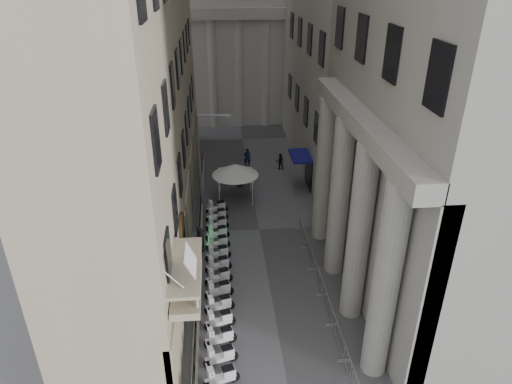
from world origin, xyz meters
TOP-DOWN VIEW (x-y plane):
  - iron_fence at (-4.30, 18.00)m, footprint 0.30×28.00m
  - blue_awning at (4.15, 26.00)m, footprint 1.60×3.00m
  - scooter_3 at (-3.03, 6.88)m, footprint 1.50×0.90m
  - scooter_4 at (-3.03, 8.13)m, footprint 1.50×0.90m
  - scooter_5 at (-3.03, 9.38)m, footprint 1.50×0.90m
  - scooter_6 at (-3.03, 10.63)m, footprint 1.50×0.90m
  - scooter_7 at (-3.03, 11.88)m, footprint 1.50×0.90m
  - scooter_8 at (-3.03, 13.13)m, footprint 1.50×0.90m
  - scooter_9 at (-3.03, 14.38)m, footprint 1.50×0.90m
  - scooter_10 at (-3.03, 15.63)m, footprint 1.50×0.90m
  - scooter_11 at (-3.03, 16.89)m, footprint 1.50×0.90m
  - scooter_12 at (-3.03, 18.14)m, footprint 1.50×0.90m
  - scooter_13 at (-3.03, 19.39)m, footprint 1.50×0.90m
  - scooter_14 at (-3.03, 20.64)m, footprint 1.50×0.90m
  - scooter_15 at (-3.03, 21.89)m, footprint 1.50×0.90m
  - barrier_0 at (2.96, 5.27)m, footprint 0.60×2.40m
  - barrier_1 at (2.96, 7.77)m, footprint 0.60×2.40m
  - barrier_2 at (2.96, 10.27)m, footprint 0.60×2.40m
  - barrier_3 at (2.96, 12.77)m, footprint 0.60×2.40m
  - barrier_4 at (2.96, 15.27)m, footprint 0.60×2.40m
  - barrier_5 at (2.96, 17.77)m, footprint 0.60×2.40m
  - security_tent at (-1.50, 24.40)m, footprint 3.78×3.78m
  - street_lamp at (-3.92, 22.89)m, footprint 2.52×0.36m
  - info_kiosk at (-4.19, 16.99)m, footprint 0.49×0.79m
  - pedestrian_a at (-0.03, 30.83)m, footprint 0.67×0.44m
  - pedestrian_b at (3.00, 29.95)m, footprint 0.80×0.64m
  - pedestrian_c at (-1.00, 26.66)m, footprint 1.01×0.91m

SIDE VIEW (x-z plane):
  - iron_fence at x=-4.30m, z-range -0.70..0.70m
  - blue_awning at x=4.15m, z-range -1.50..1.50m
  - scooter_3 at x=-3.03m, z-range -0.75..0.75m
  - scooter_4 at x=-3.03m, z-range -0.75..0.75m
  - scooter_5 at x=-3.03m, z-range -0.75..0.75m
  - scooter_6 at x=-3.03m, z-range -0.75..0.75m
  - scooter_7 at x=-3.03m, z-range -0.75..0.75m
  - scooter_8 at x=-3.03m, z-range -0.75..0.75m
  - scooter_9 at x=-3.03m, z-range -0.75..0.75m
  - scooter_10 at x=-3.03m, z-range -0.75..0.75m
  - scooter_11 at x=-3.03m, z-range -0.75..0.75m
  - scooter_12 at x=-3.03m, z-range -0.75..0.75m
  - scooter_13 at x=-3.03m, z-range -0.75..0.75m
  - scooter_14 at x=-3.03m, z-range -0.75..0.75m
  - scooter_15 at x=-3.03m, z-range -0.75..0.75m
  - barrier_0 at x=2.96m, z-range -0.55..0.55m
  - barrier_1 at x=2.96m, z-range -0.55..0.55m
  - barrier_2 at x=2.96m, z-range -0.55..0.55m
  - barrier_3 at x=2.96m, z-range -0.55..0.55m
  - barrier_4 at x=2.96m, z-range -0.55..0.55m
  - barrier_5 at x=2.96m, z-range -0.55..0.55m
  - pedestrian_b at x=3.00m, z-range 0.00..1.57m
  - info_kiosk at x=-4.19m, z-range 0.01..1.63m
  - pedestrian_c at x=-1.00m, z-range 0.00..1.74m
  - pedestrian_a at x=-0.03m, z-range 0.00..1.83m
  - security_tent at x=-1.50m, z-range 1.03..4.10m
  - street_lamp at x=-3.92m, z-range 0.71..8.41m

